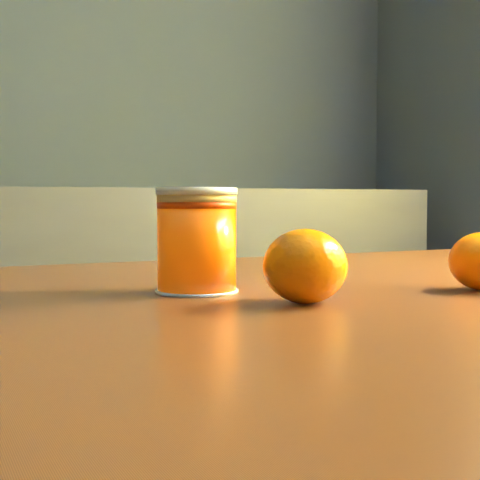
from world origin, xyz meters
name	(u,v)px	position (x,y,z in m)	size (l,w,h in m)	color
table	(388,393)	(0.89, 0.14, 0.68)	(1.15, 0.89, 0.78)	#5F3117
juice_glass	(197,241)	(0.71, 0.15, 0.83)	(0.07, 0.07, 0.09)	#FF5605
orange_front	(305,266)	(0.77, 0.07, 0.81)	(0.06, 0.06, 0.06)	orange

